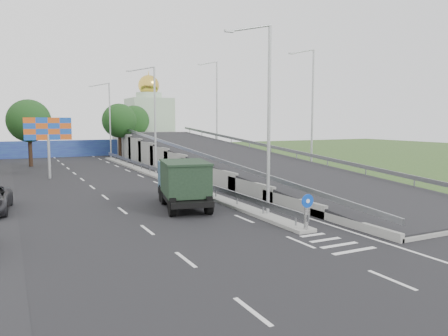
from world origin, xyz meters
TOP-DOWN VIEW (x-y plane):
  - ground at (0.00, 0.00)m, footprint 160.00×160.00m
  - road_surface at (-3.00, 20.00)m, footprint 26.00×90.00m
  - median at (0.00, 24.00)m, footprint 1.00×44.00m
  - overpass_ramp at (7.50, 24.00)m, footprint 10.00×50.00m
  - median_guardrail at (0.00, 24.00)m, footprint 0.09×44.00m
  - sign_bollard at (0.00, 2.17)m, footprint 0.64×0.23m
  - lamp_post_near at (0.11, 6.00)m, footprint 2.74×0.18m
  - lamp_post_mid at (0.11, 26.00)m, footprint 2.74×0.18m
  - lamp_post_far at (0.11, 46.00)m, footprint 2.74×0.18m
  - blue_wall at (-4.00, 52.00)m, footprint 30.00×0.50m
  - church at (10.00, 60.00)m, footprint 7.00×7.00m
  - billboard at (-9.00, 28.00)m, footprint 4.00×0.24m
  - tree_left_mid at (-10.00, 40.00)m, footprint 4.80×4.80m
  - tree_median_far at (2.00, 48.00)m, footprint 4.80×4.80m
  - tree_ramp_far at (6.00, 55.00)m, footprint 4.80×4.80m
  - dump_truck at (-2.89, 10.61)m, footprint 3.61×6.84m

SIDE VIEW (x-z plane):
  - ground at x=0.00m, z-range 0.00..0.00m
  - road_surface at x=-3.00m, z-range -0.02..0.02m
  - median at x=0.00m, z-range 0.00..0.20m
  - median_guardrail at x=0.00m, z-range 0.39..1.10m
  - sign_bollard at x=0.00m, z-range 0.20..1.87m
  - blue_wall at x=-4.00m, z-range 0.00..2.40m
  - dump_truck at x=-2.89m, z-range 0.15..3.02m
  - overpass_ramp at x=7.50m, z-range 0.00..3.50m
  - billboard at x=-9.00m, z-range 1.44..6.94m
  - tree_left_mid at x=-10.00m, z-range 1.38..8.98m
  - tree_median_far at x=2.00m, z-range 1.38..8.98m
  - tree_ramp_far at x=6.00m, z-range 1.38..8.98m
  - church at x=10.00m, z-range -1.59..12.21m
  - lamp_post_near at x=0.11m, z-range 0.77..10.85m
  - lamp_post_mid at x=0.11m, z-range 0.77..10.85m
  - lamp_post_far at x=0.11m, z-range 0.77..10.85m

